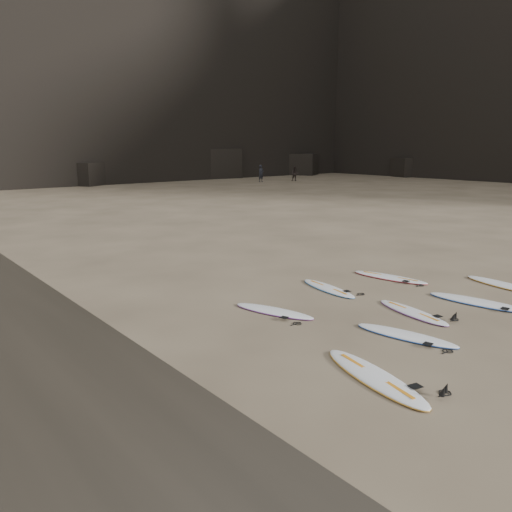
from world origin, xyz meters
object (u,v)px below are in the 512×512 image
(surfboard_1, at_px, (406,335))
(surfboard_4, at_px, (504,285))
(surfboard_3, at_px, (479,302))
(surfboard_0, at_px, (375,376))
(surfboard_2, at_px, (413,312))
(surfboard_5, at_px, (274,311))
(person_b, at_px, (295,174))
(surfboard_7, at_px, (390,277))
(surfboard_6, at_px, (328,288))
(person_a, at_px, (261,173))

(surfboard_1, height_order, surfboard_4, surfboard_4)
(surfboard_3, bearing_deg, surfboard_4, -0.59)
(surfboard_0, height_order, surfboard_2, surfboard_0)
(surfboard_0, height_order, surfboard_5, surfboard_0)
(surfboard_0, bearing_deg, surfboard_5, 88.49)
(person_b, bearing_deg, surfboard_5, -92.77)
(surfboard_5, height_order, surfboard_7, surfboard_7)
(surfboard_5, bearing_deg, surfboard_1, -87.56)
(surfboard_5, relative_size, surfboard_6, 0.99)
(surfboard_2, bearing_deg, surfboard_0, -144.82)
(surfboard_0, bearing_deg, surfboard_1, 33.70)
(surfboard_3, relative_size, surfboard_4, 1.07)
(surfboard_3, distance_m, surfboard_4, 2.23)
(surfboard_2, relative_size, surfboard_3, 0.84)
(surfboard_1, xyz_separation_m, person_a, (27.19, 37.28, 0.90))
(surfboard_2, height_order, surfboard_6, same)
(surfboard_2, bearing_deg, surfboard_5, 150.25)
(surfboard_5, bearing_deg, person_a, 32.13)
(surfboard_5, bearing_deg, surfboard_7, -16.97)
(surfboard_1, xyz_separation_m, surfboard_4, (5.71, 0.47, 0.00))
(surfboard_2, xyz_separation_m, surfboard_7, (2.36, 2.39, 0.00))
(surfboard_2, bearing_deg, surfboard_3, -6.93)
(surfboard_2, relative_size, surfboard_4, 0.90)
(surfboard_0, xyz_separation_m, surfboard_5, (1.01, 3.89, -0.01))
(surfboard_5, height_order, surfboard_6, same)
(surfboard_5, height_order, person_b, person_b)
(surfboard_7, bearing_deg, surfboard_4, -66.13)
(surfboard_0, relative_size, surfboard_4, 1.07)
(surfboard_1, height_order, person_b, person_b)
(surfboard_4, bearing_deg, person_b, 62.96)
(surfboard_0, bearing_deg, surfboard_3, 22.46)
(surfboard_4, xyz_separation_m, surfboard_7, (-1.89, 2.71, -0.00))
(surfboard_1, xyz_separation_m, surfboard_5, (-1.16, 3.07, -0.00))
(surfboard_1, distance_m, person_b, 47.63)
(surfboard_1, xyz_separation_m, surfboard_7, (3.82, 3.18, 0.00))
(surfboard_7, height_order, person_b, person_b)
(surfboard_6, bearing_deg, surfboard_4, -26.80)
(surfboard_6, bearing_deg, surfboard_3, -49.65)
(surfboard_0, xyz_separation_m, surfboard_3, (5.68, 0.94, -0.00))
(surfboard_7, bearing_deg, surfboard_5, 170.28)
(surfboard_1, bearing_deg, surfboard_0, -172.17)
(surfboard_1, bearing_deg, surfboard_7, 26.98)
(surfboard_2, distance_m, person_a, 44.66)
(surfboard_0, distance_m, person_b, 49.68)
(surfboard_2, distance_m, surfboard_3, 2.16)
(surfboard_1, distance_m, surfboard_5, 3.28)
(person_a, relative_size, person_b, 1.15)
(surfboard_3, bearing_deg, surfboard_5, 138.13)
(surfboard_4, bearing_deg, surfboard_2, -175.75)
(surfboard_0, height_order, surfboard_7, surfboard_0)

